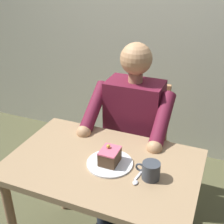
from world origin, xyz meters
TOP-DOWN VIEW (x-y plane):
  - dining_table at (0.00, 0.00)m, footprint 1.00×0.65m
  - chair at (0.00, -0.61)m, footprint 0.42×0.42m
  - seated_person at (0.00, -0.44)m, footprint 0.53×0.58m
  - dessert_plate at (-0.04, 0.00)m, footprint 0.24×0.24m
  - cake_slice at (-0.04, 0.00)m, footprint 0.09×0.11m
  - coffee_cup at (-0.26, 0.03)m, footprint 0.12×0.09m
  - dessert_spoon at (-0.21, 0.06)m, footprint 0.03×0.14m

SIDE VIEW (x-z plane):
  - chair at x=0.00m, z-range 0.05..0.96m
  - dining_table at x=0.00m, z-range 0.26..0.99m
  - seated_person at x=0.00m, z-range 0.03..1.27m
  - dessert_spoon at x=-0.21m, z-range 0.73..0.74m
  - dessert_plate at x=-0.04m, z-range 0.73..0.74m
  - coffee_cup at x=-0.26m, z-range 0.73..0.82m
  - cake_slice at x=-0.04m, z-range 0.73..0.83m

